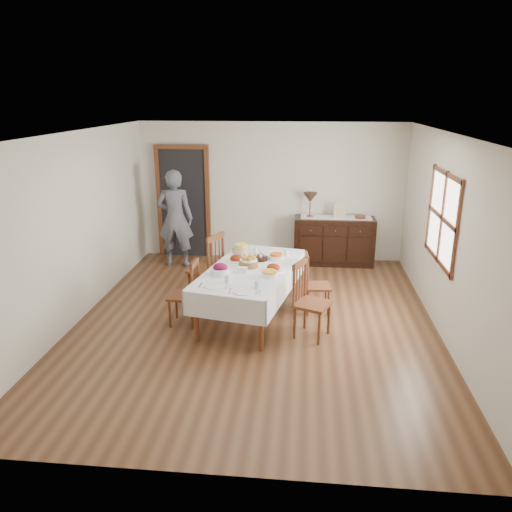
# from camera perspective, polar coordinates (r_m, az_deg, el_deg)

# --- Properties ---
(ground) EXTENTS (6.00, 6.00, 0.00)m
(ground) POSITION_cam_1_polar(r_m,az_deg,el_deg) (7.11, -0.08, -7.55)
(ground) COLOR brown
(room_shell) EXTENTS (5.02, 6.02, 2.65)m
(room_shell) POSITION_cam_1_polar(r_m,az_deg,el_deg) (7.00, -0.93, 6.24)
(room_shell) COLOR silver
(room_shell) RESTS_ON ground
(dining_table) EXTENTS (1.52, 2.35, 0.74)m
(dining_table) POSITION_cam_1_polar(r_m,az_deg,el_deg) (7.03, -0.61, -2.07)
(dining_table) COLOR white
(dining_table) RESTS_ON ground
(chair_left_near) EXTENTS (0.40, 0.40, 0.93)m
(chair_left_near) POSITION_cam_1_polar(r_m,az_deg,el_deg) (6.95, -7.94, -4.13)
(chair_left_near) COLOR brown
(chair_left_near) RESTS_ON ground
(chair_left_far) EXTENTS (0.60, 0.60, 1.09)m
(chair_left_far) POSITION_cam_1_polar(r_m,az_deg,el_deg) (7.66, -5.49, -1.29)
(chair_left_far) COLOR brown
(chair_left_far) RESTS_ON ground
(chair_right_near) EXTENTS (0.56, 0.56, 1.02)m
(chair_right_near) POSITION_cam_1_polar(r_m,az_deg,el_deg) (6.57, 6.05, -4.93)
(chair_right_near) COLOR brown
(chair_right_near) RESTS_ON ground
(chair_right_far) EXTENTS (0.41, 0.41, 0.89)m
(chair_right_far) POSITION_cam_1_polar(r_m,az_deg,el_deg) (7.32, 6.68, -3.06)
(chair_right_far) COLOR brown
(chair_right_far) RESTS_ON ground
(sideboard) EXTENTS (1.48, 0.54, 0.89)m
(sideboard) POSITION_cam_1_polar(r_m,az_deg,el_deg) (9.49, 8.89, 1.72)
(sideboard) COLOR black
(sideboard) RESTS_ON ground
(person) EXTENTS (0.62, 0.41, 1.92)m
(person) POSITION_cam_1_polar(r_m,az_deg,el_deg) (9.27, -9.24, 4.61)
(person) COLOR #575A65
(person) RESTS_ON ground
(bread_basket) EXTENTS (0.27, 0.27, 0.17)m
(bread_basket) POSITION_cam_1_polar(r_m,az_deg,el_deg) (7.03, -0.87, -0.68)
(bread_basket) COLOR brown
(bread_basket) RESTS_ON dining_table
(egg_basket) EXTENTS (0.25, 0.25, 0.11)m
(egg_basket) POSITION_cam_1_polar(r_m,az_deg,el_deg) (7.33, 0.41, -0.18)
(egg_basket) COLOR black
(egg_basket) RESTS_ON dining_table
(ham_platter_a) EXTENTS (0.32, 0.32, 0.11)m
(ham_platter_a) POSITION_cam_1_polar(r_m,az_deg,el_deg) (7.30, -2.26, -0.35)
(ham_platter_a) COLOR white
(ham_platter_a) RESTS_ON dining_table
(ham_platter_b) EXTENTS (0.33, 0.33, 0.11)m
(ham_platter_b) POSITION_cam_1_polar(r_m,az_deg,el_deg) (6.91, 1.99, -1.41)
(ham_platter_b) COLOR white
(ham_platter_b) RESTS_ON dining_table
(beet_bowl) EXTENTS (0.26, 0.26, 0.16)m
(beet_bowl) POSITION_cam_1_polar(r_m,az_deg,el_deg) (6.74, -4.10, -1.58)
(beet_bowl) COLOR white
(beet_bowl) RESTS_ON dining_table
(carrot_bowl) EXTENTS (0.23, 0.23, 0.09)m
(carrot_bowl) POSITION_cam_1_polar(r_m,az_deg,el_deg) (7.36, 2.32, -0.08)
(carrot_bowl) COLOR white
(carrot_bowl) RESTS_ON dining_table
(pineapple_bowl) EXTENTS (0.27, 0.27, 0.14)m
(pineapple_bowl) POSITION_cam_1_polar(r_m,az_deg,el_deg) (7.66, -1.72, 0.82)
(pineapple_bowl) COLOR tan
(pineapple_bowl) RESTS_ON dining_table
(casserole_dish) EXTENTS (0.21, 0.21, 0.08)m
(casserole_dish) POSITION_cam_1_polar(r_m,az_deg,el_deg) (6.67, 1.57, -2.03)
(casserole_dish) COLOR white
(casserole_dish) RESTS_ON dining_table
(butter_dish) EXTENTS (0.16, 0.12, 0.07)m
(butter_dish) POSITION_cam_1_polar(r_m,az_deg,el_deg) (6.82, -1.61, -1.60)
(butter_dish) COLOR white
(butter_dish) RESTS_ON dining_table
(setting_left) EXTENTS (0.44, 0.31, 0.10)m
(setting_left) POSITION_cam_1_polar(r_m,az_deg,el_deg) (6.39, -4.38, -3.14)
(setting_left) COLOR white
(setting_left) RESTS_ON dining_table
(setting_right) EXTENTS (0.44, 0.31, 0.10)m
(setting_right) POSITION_cam_1_polar(r_m,az_deg,el_deg) (6.19, -0.94, -3.81)
(setting_right) COLOR white
(setting_right) RESTS_ON dining_table
(glass_far_a) EXTENTS (0.06, 0.06, 0.10)m
(glass_far_a) POSITION_cam_1_polar(r_m,az_deg,el_deg) (7.61, -0.10, 0.62)
(glass_far_a) COLOR silver
(glass_far_a) RESTS_ON dining_table
(glass_far_b) EXTENTS (0.07, 0.07, 0.09)m
(glass_far_b) POSITION_cam_1_polar(r_m,az_deg,el_deg) (7.54, 3.48, 0.39)
(glass_far_b) COLOR silver
(glass_far_b) RESTS_ON dining_table
(runner) EXTENTS (1.30, 0.35, 0.01)m
(runner) POSITION_cam_1_polar(r_m,az_deg,el_deg) (9.40, 9.13, 4.39)
(runner) COLOR white
(runner) RESTS_ON sideboard
(table_lamp) EXTENTS (0.26, 0.26, 0.46)m
(table_lamp) POSITION_cam_1_polar(r_m,az_deg,el_deg) (9.30, 6.22, 6.58)
(table_lamp) COLOR brown
(table_lamp) RESTS_ON sideboard
(picture_frame) EXTENTS (0.22, 0.08, 0.28)m
(picture_frame) POSITION_cam_1_polar(r_m,az_deg,el_deg) (9.29, 9.54, 5.06)
(picture_frame) COLOR #BCB086
(picture_frame) RESTS_ON sideboard
(deco_bowl) EXTENTS (0.20, 0.20, 0.06)m
(deco_bowl) POSITION_cam_1_polar(r_m,az_deg,el_deg) (9.39, 11.81, 4.37)
(deco_bowl) COLOR brown
(deco_bowl) RESTS_ON sideboard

